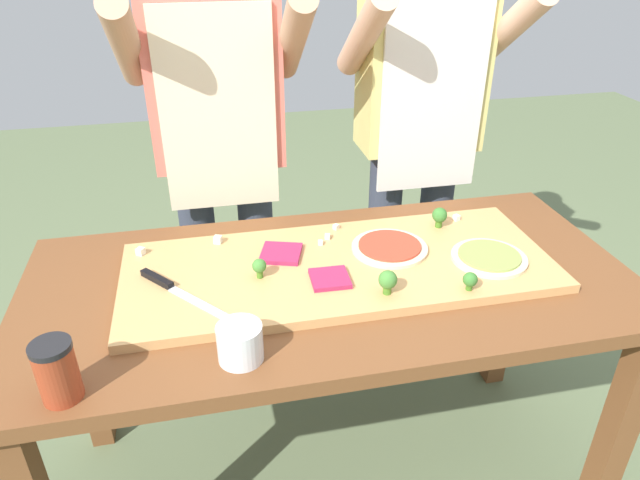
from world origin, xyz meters
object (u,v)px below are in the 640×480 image
Objects in this scene: broccoli_floret_front_left at (259,266)px; cheese_crumble_d at (336,227)px; chefs_knife at (172,288)px; sauce_jar at (57,371)px; cheese_crumble_a at (327,237)px; cheese_crumble_c at (456,218)px; cook_right at (419,119)px; pizza_whole_pesto_green at (489,257)px; broccoli_floret_back_left at (388,280)px; prep_table at (330,311)px; flour_cup at (240,345)px; cheese_crumble_f at (141,251)px; cheese_crumble_b at (319,243)px; broccoli_floret_back_mid at (470,280)px; pizza_slice_center at (330,279)px; cheese_crumble_e at (218,240)px; pizza_whole_tomato_red at (390,247)px; cook_left at (219,133)px; broccoli_floret_center_left at (440,216)px; pizza_slice_far_right at (281,253)px.

broccoli_floret_front_left is 0.33m from cheese_crumble_d.
sauce_jar reaches higher than chefs_knife.
cheese_crumble_a is 0.06m from cheese_crumble_d.
cook_right reaches higher than cheese_crumble_c.
pizza_whole_pesto_green is 0.33m from broccoli_floret_back_left.
prep_table is 0.40m from flour_cup.
cheese_crumble_d is 0.74× the size of cheese_crumble_f.
cheese_crumble_a is 0.04m from cheese_crumble_b.
broccoli_floret_back_mid is at bearing -43.26° from cheese_crumble_b.
cheese_crumble_f is at bearing -179.44° from cheese_crumble_c.
broccoli_floret_back_left is at bearing -34.25° from pizza_slice_center.
broccoli_floret_back_mid is at bearing -48.73° from cheese_crumble_a.
sauce_jar is at bearing -124.88° from chefs_knife.
cheese_crumble_c is 0.71m from cheese_crumble_e.
pizza_whole_tomato_red is 0.37m from broccoli_floret_front_left.
chefs_knife is at bearing 177.74° from pizza_whole_pesto_green.
cheese_crumble_e is (-0.59, 0.36, -0.02)m from broccoli_floret_back_mid.
cook_left is at bearing 151.62° from cheese_crumble_c.
pizza_whole_tomato_red is at bearing 156.35° from pizza_whole_pesto_green.
pizza_whole_pesto_green is 1.53× the size of sauce_jar.
broccoli_floret_front_left is 0.53m from sauce_jar.
pizza_whole_pesto_green is 0.17m from broccoli_floret_back_mid.
chefs_knife is (-0.40, -0.01, 0.14)m from prep_table.
cheese_crumble_f reaches higher than cheese_crumble_a.
cheese_crumble_e reaches higher than pizza_slice_center.
cook_right is at bearing 80.13° from broccoli_floret_back_mid.
cheese_crumble_e is (-0.34, -0.01, 0.00)m from cheese_crumble_d.
broccoli_floret_center_left is 1.08m from sauce_jar.
cheese_crumble_c is at bearing 45.13° from broccoli_floret_back_left.
prep_table is 33.30× the size of broccoli_floret_back_mid.
pizza_whole_pesto_green is 10.41× the size of cheese_crumble_f.
chefs_knife is 1.03m from cook_right.
sauce_jar is 0.95m from cook_left.
broccoli_floret_back_mid is 0.37m from cheese_crumble_c.
sauce_jar is (-0.42, -0.31, 0.01)m from broccoli_floret_front_left.
flour_cup reaches higher than pizza_slice_far_right.
cook_right is (0.01, 0.60, 0.19)m from pizza_whole_pesto_green.
flour_cup is 0.06× the size of cook_right.
broccoli_floret_back_mid is at bearing -99.40° from broccoli_floret_center_left.
flour_cup is (0.02, -0.47, 0.00)m from cheese_crumble_e.
cook_right reaches higher than broccoli_floret_back_left.
cook_right is at bearing 53.41° from pizza_slice_center.
chefs_knife is 4.08× the size of broccoli_floret_back_left.
broccoli_floret_back_left reaches higher than cheese_crumble_f.
broccoli_floret_center_left is at bearing -33.09° from cook_left.
pizza_slice_center is 0.37m from cheese_crumble_e.
pizza_slice_center is at bearing -18.19° from broccoli_floret_front_left.
cheese_crumble_b is at bearing -135.66° from cheese_crumble_a.
broccoli_floret_center_left is (0.38, 0.21, 0.03)m from pizza_slice_center.
cheese_crumble_c is at bearing 23.06° from broccoli_floret_center_left.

